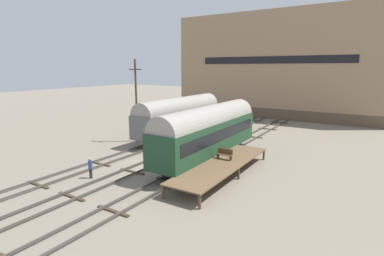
% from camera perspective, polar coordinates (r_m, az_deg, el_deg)
% --- Properties ---
extents(ground_plane, '(200.00, 200.00, 0.00)m').
position_cam_1_polar(ground_plane, '(28.52, -7.18, -6.60)').
color(ground_plane, slate).
extents(track_left, '(2.60, 60.00, 0.26)m').
position_cam_1_polar(track_left, '(31.08, -12.98, -5.02)').
color(track_left, '#4C4742').
rests_on(track_left, ground).
extents(track_middle, '(2.60, 60.00, 0.26)m').
position_cam_1_polar(track_middle, '(28.48, -7.19, -6.32)').
color(track_middle, '#4C4742').
rests_on(track_middle, ground).
extents(track_right, '(2.60, 60.00, 0.26)m').
position_cam_1_polar(track_right, '(26.24, -0.29, -7.79)').
color(track_right, '#4C4742').
rests_on(track_right, ground).
extents(train_car_grey, '(3.12, 15.31, 5.11)m').
position_cam_1_polar(train_car_grey, '(38.21, -2.30, 2.52)').
color(train_car_grey, black).
rests_on(train_car_grey, ground).
extents(train_car_green, '(3.04, 15.05, 5.32)m').
position_cam_1_polar(train_car_green, '(28.08, 3.13, -0.44)').
color(train_car_green, black).
rests_on(train_car_green, ground).
extents(station_platform, '(3.20, 12.55, 1.07)m').
position_cam_1_polar(station_platform, '(24.86, 5.80, -6.88)').
color(station_platform, brown).
rests_on(station_platform, ground).
extents(bench, '(1.40, 0.40, 0.91)m').
position_cam_1_polar(bench, '(25.84, 6.25, -4.86)').
color(bench, brown).
rests_on(bench, station_platform).
extents(person_worker, '(0.32, 0.32, 1.71)m').
position_cam_1_polar(person_worker, '(25.55, -18.80, -6.86)').
color(person_worker, '#282833').
rests_on(person_worker, ground).
extents(utility_pole, '(1.80, 0.24, 9.76)m').
position_cam_1_polar(utility_pole, '(36.09, -10.56, 5.28)').
color(utility_pole, '#473828').
rests_on(utility_pole, ground).
extents(warehouse_building, '(36.96, 13.49, 18.33)m').
position_cam_1_polar(warehouse_building, '(59.85, 16.89, 11.29)').
color(warehouse_building, brown).
rests_on(warehouse_building, ground).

